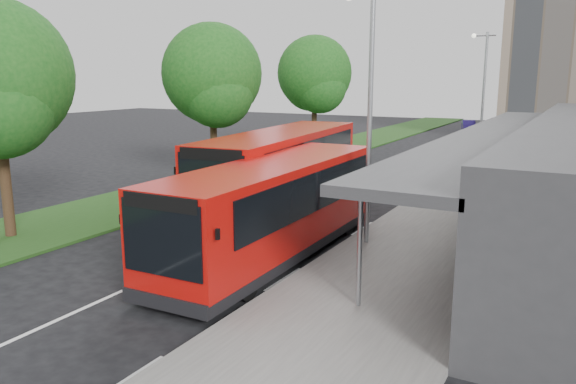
% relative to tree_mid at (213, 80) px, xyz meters
% --- Properties ---
extents(ground, '(120.00, 120.00, 0.00)m').
position_rel_tree_mid_xyz_m(ground, '(7.01, -9.05, -5.30)').
color(ground, black).
rests_on(ground, ground).
extents(pavement, '(5.00, 80.00, 0.15)m').
position_rel_tree_mid_xyz_m(pavement, '(13.01, 10.95, -5.23)').
color(pavement, slate).
rests_on(pavement, ground).
extents(grass_verge, '(5.00, 80.00, 0.10)m').
position_rel_tree_mid_xyz_m(grass_verge, '(0.01, 10.95, -5.25)').
color(grass_verge, '#1C4014').
rests_on(grass_verge, ground).
extents(lane_centre_line, '(0.12, 70.00, 0.01)m').
position_rel_tree_mid_xyz_m(lane_centre_line, '(7.01, 5.95, -5.30)').
color(lane_centre_line, silver).
rests_on(lane_centre_line, ground).
extents(kerb_dashes, '(0.12, 56.00, 0.01)m').
position_rel_tree_mid_xyz_m(kerb_dashes, '(10.31, 9.95, -5.30)').
color(kerb_dashes, silver).
rests_on(kerb_dashes, ground).
extents(tree_mid, '(5.11, 5.11, 8.21)m').
position_rel_tree_mid_xyz_m(tree_mid, '(0.00, 0.00, 0.00)').
color(tree_mid, '#371F16').
rests_on(tree_mid, ground).
extents(tree_far, '(5.18, 5.18, 8.32)m').
position_rel_tree_mid_xyz_m(tree_far, '(-0.00, 12.00, 0.07)').
color(tree_far, '#371F16').
rests_on(tree_far, ground).
extents(lamp_post_near, '(1.44, 0.28, 8.00)m').
position_rel_tree_mid_xyz_m(lamp_post_near, '(11.13, -7.05, -0.59)').
color(lamp_post_near, '#94979C').
rests_on(lamp_post_near, pavement).
extents(lamp_post_far, '(1.44, 0.28, 8.00)m').
position_rel_tree_mid_xyz_m(lamp_post_far, '(11.13, 12.95, -0.59)').
color(lamp_post_far, '#94979C').
rests_on(lamp_post_far, pavement).
extents(bus_main, '(2.87, 10.56, 2.97)m').
position_rel_tree_mid_xyz_m(bus_main, '(9.08, -9.43, -3.78)').
color(bus_main, '#B20B09').
rests_on(bus_main, ground).
extents(bus_second, '(4.03, 11.75, 3.27)m').
position_rel_tree_mid_xyz_m(bus_second, '(6.14, -3.70, -3.63)').
color(bus_second, '#B20B09').
rests_on(bus_second, ground).
extents(litter_bin, '(0.52, 0.52, 0.87)m').
position_rel_tree_mid_xyz_m(litter_bin, '(12.69, 0.36, -4.72)').
color(litter_bin, '#312114').
rests_on(litter_bin, pavement).
extents(bollard, '(0.18, 0.18, 1.07)m').
position_rel_tree_mid_xyz_m(bollard, '(11.58, 7.64, -4.62)').
color(bollard, '#F7F00D').
rests_on(bollard, pavement).
extents(car_near, '(1.66, 3.29, 1.07)m').
position_rel_tree_mid_xyz_m(car_near, '(8.29, 29.01, -4.77)').
color(car_near, '#61170D').
rests_on(car_near, ground).
extents(car_far, '(2.13, 3.71, 1.16)m').
position_rel_tree_mid_xyz_m(car_far, '(6.31, 34.63, -4.72)').
color(car_far, navy).
rests_on(car_far, ground).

